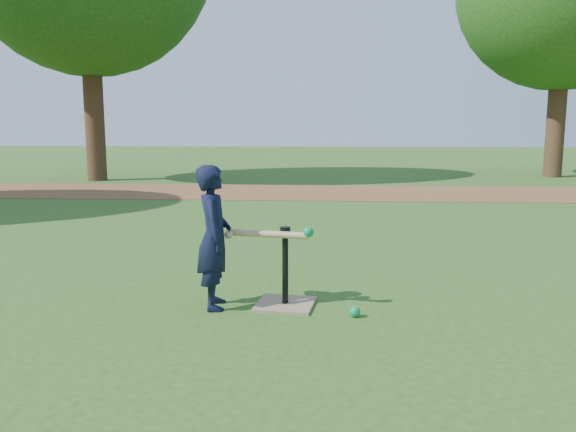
{
  "coord_description": "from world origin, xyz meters",
  "views": [
    {
      "loc": [
        0.1,
        -4.49,
        1.34
      ],
      "look_at": [
        -0.21,
        -0.04,
        0.65
      ],
      "focal_mm": 35.0,
      "sensor_mm": 36.0,
      "label": 1
    }
  ],
  "objects": [
    {
      "name": "ground",
      "position": [
        0.0,
        0.0,
        0.0
      ],
      "size": [
        80.0,
        80.0,
        0.0
      ],
      "primitive_type": "plane",
      "color": "#285116",
      "rests_on": "ground"
    },
    {
      "name": "dirt_strip",
      "position": [
        0.0,
        7.5,
        0.01
      ],
      "size": [
        24.0,
        3.0,
        0.01
      ],
      "primitive_type": "cube",
      "color": "brown",
      "rests_on": "ground"
    },
    {
      "name": "child",
      "position": [
        -0.74,
        -0.42,
        0.54
      ],
      "size": [
        0.32,
        0.43,
        1.08
      ],
      "primitive_type": "imported",
      "rotation": [
        0.0,
        0.0,
        1.75
      ],
      "color": "black",
      "rests_on": "ground"
    },
    {
      "name": "wiffle_ball_ground",
      "position": [
        0.31,
        -0.58,
        0.04
      ],
      "size": [
        0.08,
        0.08,
        0.08
      ],
      "primitive_type": "sphere",
      "color": "#0C8D4C",
      "rests_on": "ground"
    },
    {
      "name": "batting_tee",
      "position": [
        -0.21,
        -0.34,
        0.11
      ],
      "size": [
        0.48,
        0.48,
        0.61
      ],
      "color": "#8D7C5A",
      "rests_on": "ground"
    },
    {
      "name": "swing_action",
      "position": [
        -0.3,
        -0.38,
        0.57
      ],
      "size": [
        0.67,
        0.18,
        0.1
      ],
      "color": "tan",
      "rests_on": "ground"
    }
  ]
}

